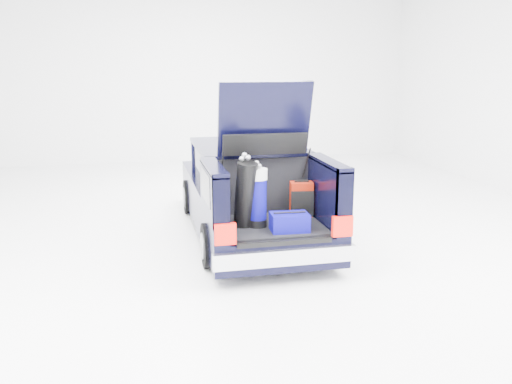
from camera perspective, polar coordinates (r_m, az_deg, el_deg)
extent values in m
plane|color=white|center=(8.83, -0.70, -4.39)|extent=(14.00, 14.00, 0.00)
cube|color=black|center=(9.31, -1.52, -0.25)|extent=(1.75, 3.00, 0.70)
cube|color=black|center=(10.84, -3.09, 1.15)|extent=(1.70, 0.30, 0.50)
cube|color=#B8B8C0|center=(10.99, -3.21, 0.94)|extent=(1.72, 0.10, 0.22)
cube|color=black|center=(8.70, -0.92, 2.95)|extent=(1.55, 1.95, 0.54)
cube|color=black|center=(8.65, -0.93, 4.84)|extent=(1.62, 2.05, 0.06)
cube|color=black|center=(7.33, 1.69, -5.28)|extent=(1.75, 1.30, 0.40)
cube|color=black|center=(7.28, 1.66, -3.55)|extent=(1.32, 1.18, 0.05)
cube|color=black|center=(7.01, -4.43, -0.86)|extent=(0.20, 1.30, 0.85)
cube|color=black|center=(7.38, 7.57, -0.22)|extent=(0.20, 1.30, 0.85)
cube|color=black|center=(6.92, -4.50, 2.63)|extent=(0.20, 1.30, 0.06)
cube|color=black|center=(7.29, 7.67, 3.11)|extent=(0.20, 1.30, 0.06)
cube|color=black|center=(7.74, 0.60, 0.51)|extent=(1.36, 0.08, 0.84)
cube|color=#B8B8C0|center=(6.70, 3.11, -6.85)|extent=(1.80, 0.12, 0.20)
cube|color=red|center=(6.46, -3.26, -4.44)|extent=(0.26, 0.07, 0.26)
cube|color=red|center=(6.84, 9.09, -3.57)|extent=(0.26, 0.07, 0.26)
cube|color=black|center=(6.67, 3.05, -5.34)|extent=(1.20, 0.06, 0.06)
cube|color=black|center=(7.42, 0.92, 7.70)|extent=(1.28, 0.33, 1.03)
cube|color=black|center=(7.44, 0.85, 8.80)|extent=(0.95, 0.17, 0.54)
cylinder|color=black|center=(10.01, -7.00, -0.49)|extent=(0.20, 0.62, 0.62)
cylinder|color=slate|center=(10.01, -7.00, -0.49)|extent=(0.23, 0.36, 0.36)
cylinder|color=black|center=(10.29, 2.13, -0.02)|extent=(0.20, 0.62, 0.62)
cylinder|color=slate|center=(10.29, 2.13, -0.02)|extent=(0.23, 0.36, 0.36)
cylinder|color=black|center=(7.34, -4.86, -5.63)|extent=(0.20, 0.62, 0.62)
cylinder|color=slate|center=(7.34, -4.86, -5.63)|extent=(0.23, 0.36, 0.36)
cylinder|color=black|center=(7.71, 7.35, -4.75)|extent=(0.20, 0.62, 0.62)
cylinder|color=slate|center=(7.71, 7.35, -4.75)|extent=(0.23, 0.36, 0.36)
cube|color=#741103|center=(7.61, 4.79, -0.74)|extent=(0.33, 0.23, 0.49)
cube|color=black|center=(7.55, 4.83, 1.15)|extent=(0.20, 0.07, 0.03)
cube|color=black|center=(7.54, 4.99, -1.27)|extent=(0.32, 0.06, 0.37)
cylinder|color=black|center=(7.03, -1.12, -0.29)|extent=(0.38, 0.45, 0.89)
cube|color=white|center=(7.13, -1.30, 0.16)|extent=(0.10, 0.05, 0.31)
sphere|color=#99999E|center=(6.95, -1.50, 3.53)|extent=(0.07, 0.07, 0.07)
sphere|color=#99999E|center=(6.91, -0.83, 3.65)|extent=(0.07, 0.07, 0.07)
cylinder|color=black|center=(7.16, 0.13, -3.22)|extent=(0.34, 0.34, 0.10)
cylinder|color=#080468|center=(7.07, 0.14, -0.73)|extent=(0.31, 0.31, 0.55)
cylinder|color=white|center=(7.00, 0.14, 1.90)|extent=(0.34, 0.34, 0.14)
sphere|color=#99999E|center=(7.01, 0.34, 2.75)|extent=(0.06, 0.06, 0.06)
sphere|color=#99999E|center=(7.01, 0.07, 3.09)|extent=(0.06, 0.06, 0.06)
cube|color=#080468|center=(6.96, 3.54, -3.18)|extent=(0.50, 0.34, 0.23)
cylinder|color=black|center=(6.92, 3.56, -2.18)|extent=(0.42, 0.05, 0.03)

